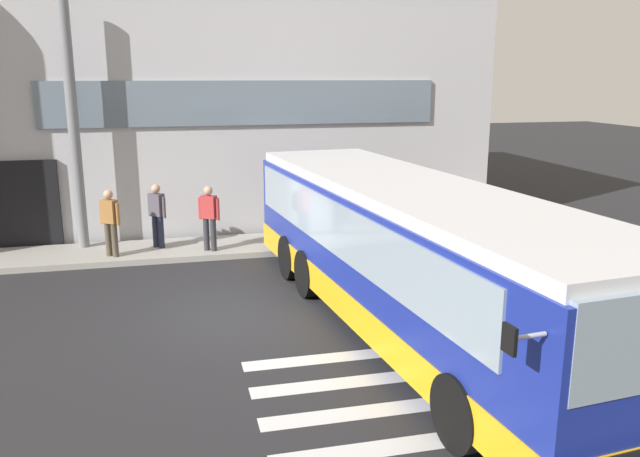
{
  "coord_description": "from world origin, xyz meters",
  "views": [
    {
      "loc": [
        -1.2,
        -11.88,
        4.56
      ],
      "look_at": [
        1.77,
        0.48,
        1.5
      ],
      "focal_mm": 36.02,
      "sensor_mm": 36.0,
      "label": 1
    }
  ],
  "objects_px": {
    "bus_main_foreground": "(411,260)",
    "passenger_by_doorway": "(157,213)",
    "passenger_near_column": "(110,220)",
    "passenger_at_curb_edge": "(210,214)",
    "entry_support_column": "(73,124)"
  },
  "relations": [
    {
      "from": "passenger_by_doorway",
      "to": "passenger_at_curb_edge",
      "type": "relative_size",
      "value": 1.0
    },
    {
      "from": "passenger_near_column",
      "to": "passenger_by_doorway",
      "type": "xyz_separation_m",
      "value": [
        1.12,
        0.59,
        0.0
      ]
    },
    {
      "from": "bus_main_foreground",
      "to": "passenger_by_doorway",
      "type": "height_order",
      "value": "bus_main_foreground"
    },
    {
      "from": "bus_main_foreground",
      "to": "passenger_by_doorway",
      "type": "distance_m",
      "value": 7.82
    },
    {
      "from": "bus_main_foreground",
      "to": "passenger_at_curb_edge",
      "type": "relative_size",
      "value": 6.99
    },
    {
      "from": "passenger_near_column",
      "to": "passenger_at_curb_edge",
      "type": "bearing_deg",
      "value": 0.0
    },
    {
      "from": "bus_main_foreground",
      "to": "passenger_near_column",
      "type": "bearing_deg",
      "value": 133.79
    },
    {
      "from": "entry_support_column",
      "to": "bus_main_foreground",
      "type": "distance_m",
      "value": 9.64
    },
    {
      "from": "entry_support_column",
      "to": "passenger_by_doorway",
      "type": "relative_size",
      "value": 3.81
    },
    {
      "from": "passenger_at_curb_edge",
      "to": "bus_main_foreground",
      "type": "bearing_deg",
      "value": -61.53
    },
    {
      "from": "passenger_by_doorway",
      "to": "bus_main_foreground",
      "type": "bearing_deg",
      "value": -55.19
    },
    {
      "from": "entry_support_column",
      "to": "passenger_at_curb_edge",
      "type": "xyz_separation_m",
      "value": [
        3.23,
        -1.12,
        -2.22
      ]
    },
    {
      "from": "bus_main_foreground",
      "to": "passenger_at_curb_edge",
      "type": "height_order",
      "value": "bus_main_foreground"
    },
    {
      "from": "passenger_near_column",
      "to": "passenger_by_doorway",
      "type": "relative_size",
      "value": 1.0
    },
    {
      "from": "passenger_near_column",
      "to": "bus_main_foreground",
      "type": "bearing_deg",
      "value": -46.21
    }
  ]
}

